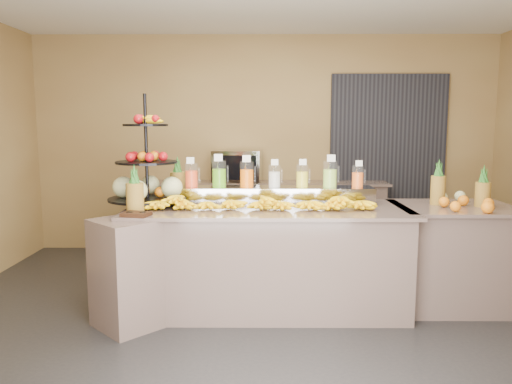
{
  "coord_description": "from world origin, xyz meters",
  "views": [
    {
      "loc": [
        -0.08,
        -4.07,
        1.68
      ],
      "look_at": [
        -0.11,
        0.3,
        1.07
      ],
      "focal_mm": 35.0,
      "sensor_mm": 36.0,
      "label": 1
    }
  ],
  "objects_px": {
    "banana_heap": "(259,202)",
    "condiment_caddy": "(136,214)",
    "right_fruit_pile": "(462,198)",
    "oven_warmer": "(238,166)",
    "fruit_stand": "(153,177)",
    "pitcher_tray": "(274,195)"
  },
  "relations": [
    {
      "from": "banana_heap",
      "to": "right_fruit_pile",
      "type": "height_order",
      "value": "right_fruit_pile"
    },
    {
      "from": "fruit_stand",
      "to": "right_fruit_pile",
      "type": "xyz_separation_m",
      "value": [
        2.78,
        -0.14,
        -0.17
      ]
    },
    {
      "from": "right_fruit_pile",
      "to": "oven_warmer",
      "type": "xyz_separation_m",
      "value": [
        -2.08,
        1.93,
        0.12
      ]
    },
    {
      "from": "fruit_stand",
      "to": "condiment_caddy",
      "type": "xyz_separation_m",
      "value": [
        -0.02,
        -0.57,
        -0.24
      ]
    },
    {
      "from": "pitcher_tray",
      "to": "banana_heap",
      "type": "relative_size",
      "value": 0.93
    },
    {
      "from": "pitcher_tray",
      "to": "condiment_caddy",
      "type": "distance_m",
      "value": 1.33
    },
    {
      "from": "condiment_caddy",
      "to": "fruit_stand",
      "type": "bearing_deg",
      "value": 87.79
    },
    {
      "from": "fruit_stand",
      "to": "oven_warmer",
      "type": "bearing_deg",
      "value": 81.09
    },
    {
      "from": "banana_heap",
      "to": "fruit_stand",
      "type": "height_order",
      "value": "fruit_stand"
    },
    {
      "from": "fruit_stand",
      "to": "oven_warmer",
      "type": "distance_m",
      "value": 1.93
    },
    {
      "from": "banana_heap",
      "to": "condiment_caddy",
      "type": "bearing_deg",
      "value": -160.72
    },
    {
      "from": "pitcher_tray",
      "to": "fruit_stand",
      "type": "relative_size",
      "value": 1.84
    },
    {
      "from": "banana_heap",
      "to": "oven_warmer",
      "type": "bearing_deg",
      "value": 97.53
    },
    {
      "from": "pitcher_tray",
      "to": "fruit_stand",
      "type": "distance_m",
      "value": 1.14
    },
    {
      "from": "right_fruit_pile",
      "to": "oven_warmer",
      "type": "bearing_deg",
      "value": 137.05
    },
    {
      "from": "fruit_stand",
      "to": "condiment_caddy",
      "type": "distance_m",
      "value": 0.61
    },
    {
      "from": "fruit_stand",
      "to": "right_fruit_pile",
      "type": "bearing_deg",
      "value": 9.58
    },
    {
      "from": "condiment_caddy",
      "to": "oven_warmer",
      "type": "distance_m",
      "value": 2.48
    },
    {
      "from": "oven_warmer",
      "to": "condiment_caddy",
      "type": "bearing_deg",
      "value": -100.39
    },
    {
      "from": "banana_heap",
      "to": "condiment_caddy",
      "type": "distance_m",
      "value": 1.05
    },
    {
      "from": "banana_heap",
      "to": "fruit_stand",
      "type": "relative_size",
      "value": 1.97
    },
    {
      "from": "fruit_stand",
      "to": "condiment_caddy",
      "type": "relative_size",
      "value": 4.75
    }
  ]
}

